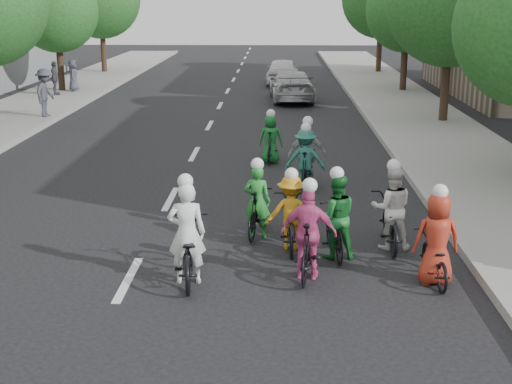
{
  "coord_description": "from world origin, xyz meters",
  "views": [
    {
      "loc": [
        2.53,
        -11.28,
        4.69
      ],
      "look_at": [
        2.13,
        2.08,
        1.0
      ],
      "focal_mm": 50.0,
      "sensor_mm": 36.0,
      "label": 1
    }
  ],
  "objects_px": {
    "cyclist_3": "(308,241)",
    "cyclist_5": "(257,208)",
    "spectator_0": "(45,93)",
    "cyclist_6": "(391,216)",
    "follow_car_trail": "(283,71)",
    "spectator_1": "(55,78)",
    "spectator_2": "(73,75)",
    "cyclist_0": "(188,246)",
    "cyclist_2": "(291,218)",
    "cyclist_8": "(307,162)",
    "cyclist_1": "(335,223)",
    "cyclist_7": "(305,163)",
    "cyclist_9": "(271,143)",
    "cyclist_4": "(435,248)",
    "follow_car_lead": "(292,86)"
  },
  "relations": [
    {
      "from": "cyclist_8",
      "to": "cyclist_7",
      "type": "bearing_deg",
      "value": 67.6
    },
    {
      "from": "cyclist_9",
      "to": "spectator_1",
      "type": "xyz_separation_m",
      "value": [
        -10.31,
        13.23,
        0.36
      ]
    },
    {
      "from": "follow_car_lead",
      "to": "spectator_0",
      "type": "bearing_deg",
      "value": 27.09
    },
    {
      "from": "cyclist_3",
      "to": "cyclist_4",
      "type": "distance_m",
      "value": 2.13
    },
    {
      "from": "cyclist_1",
      "to": "spectator_1",
      "type": "height_order",
      "value": "cyclist_1"
    },
    {
      "from": "cyclist_1",
      "to": "cyclist_5",
      "type": "height_order",
      "value": "cyclist_1"
    },
    {
      "from": "follow_car_trail",
      "to": "spectator_2",
      "type": "xyz_separation_m",
      "value": [
        -10.3,
        -4.31,
        0.19
      ]
    },
    {
      "from": "cyclist_9",
      "to": "spectator_0",
      "type": "bearing_deg",
      "value": -34.04
    },
    {
      "from": "cyclist_9",
      "to": "follow_car_trail",
      "type": "xyz_separation_m",
      "value": [
        0.46,
        18.97,
        0.14
      ]
    },
    {
      "from": "cyclist_1",
      "to": "spectator_0",
      "type": "distance_m",
      "value": 17.83
    },
    {
      "from": "follow_car_lead",
      "to": "follow_car_trail",
      "type": "distance_m",
      "value": 6.34
    },
    {
      "from": "cyclist_2",
      "to": "spectator_2",
      "type": "xyz_separation_m",
      "value": [
        -10.29,
        21.91,
        0.33
      ]
    },
    {
      "from": "cyclist_3",
      "to": "cyclist_5",
      "type": "distance_m",
      "value": 2.39
    },
    {
      "from": "cyclist_0",
      "to": "spectator_0",
      "type": "bearing_deg",
      "value": -70.35
    },
    {
      "from": "cyclist_3",
      "to": "cyclist_5",
      "type": "bearing_deg",
      "value": -58.45
    },
    {
      "from": "cyclist_5",
      "to": "spectator_0",
      "type": "distance_m",
      "value": 16.04
    },
    {
      "from": "cyclist_8",
      "to": "cyclist_9",
      "type": "distance_m",
      "value": 2.86
    },
    {
      "from": "spectator_1",
      "to": "spectator_2",
      "type": "xyz_separation_m",
      "value": [
        0.48,
        1.43,
        -0.03
      ]
    },
    {
      "from": "spectator_1",
      "to": "follow_car_lead",
      "type": "bearing_deg",
      "value": -104.14
    },
    {
      "from": "cyclist_6",
      "to": "follow_car_trail",
      "type": "height_order",
      "value": "cyclist_6"
    },
    {
      "from": "follow_car_trail",
      "to": "cyclist_6",
      "type": "bearing_deg",
      "value": 96.23
    },
    {
      "from": "cyclist_1",
      "to": "cyclist_5",
      "type": "distance_m",
      "value": 1.88
    },
    {
      "from": "cyclist_4",
      "to": "spectator_0",
      "type": "height_order",
      "value": "spectator_0"
    },
    {
      "from": "spectator_2",
      "to": "cyclist_8",
      "type": "bearing_deg",
      "value": -155.0
    },
    {
      "from": "cyclist_7",
      "to": "cyclist_9",
      "type": "xyz_separation_m",
      "value": [
        -0.89,
        2.9,
        -0.07
      ]
    },
    {
      "from": "cyclist_0",
      "to": "cyclist_1",
      "type": "xyz_separation_m",
      "value": [
        2.58,
        1.23,
        0.04
      ]
    },
    {
      "from": "cyclist_1",
      "to": "cyclist_3",
      "type": "relative_size",
      "value": 0.97
    },
    {
      "from": "cyclist_0",
      "to": "cyclist_9",
      "type": "distance_m",
      "value": 9.05
    },
    {
      "from": "spectator_1",
      "to": "spectator_2",
      "type": "distance_m",
      "value": 1.51
    },
    {
      "from": "cyclist_3",
      "to": "spectator_0",
      "type": "distance_m",
      "value": 18.4
    },
    {
      "from": "spectator_1",
      "to": "cyclist_0",
      "type": "bearing_deg",
      "value": -169.06
    },
    {
      "from": "cyclist_3",
      "to": "cyclist_4",
      "type": "xyz_separation_m",
      "value": [
        2.12,
        -0.17,
        -0.05
      ]
    },
    {
      "from": "cyclist_2",
      "to": "cyclist_6",
      "type": "relative_size",
      "value": 0.96
    },
    {
      "from": "spectator_1",
      "to": "cyclist_3",
      "type": "bearing_deg",
      "value": -164.45
    },
    {
      "from": "spectator_0",
      "to": "spectator_2",
      "type": "xyz_separation_m",
      "value": [
        -1.05,
        7.65,
        -0.17
      ]
    },
    {
      "from": "cyclist_2",
      "to": "cyclist_8",
      "type": "xyz_separation_m",
      "value": [
        0.49,
        4.55,
        0.05
      ]
    },
    {
      "from": "cyclist_5",
      "to": "cyclist_8",
      "type": "height_order",
      "value": "cyclist_8"
    },
    {
      "from": "cyclist_5",
      "to": "spectator_2",
      "type": "relative_size",
      "value": 1.1
    },
    {
      "from": "cyclist_5",
      "to": "cyclist_7",
      "type": "bearing_deg",
      "value": -96.01
    },
    {
      "from": "cyclist_1",
      "to": "cyclist_7",
      "type": "xyz_separation_m",
      "value": [
        -0.37,
        4.82,
        -0.0
      ]
    },
    {
      "from": "cyclist_9",
      "to": "spectator_1",
      "type": "relative_size",
      "value": 1.02
    },
    {
      "from": "cyclist_2",
      "to": "cyclist_7",
      "type": "xyz_separation_m",
      "value": [
        0.44,
        4.35,
        0.07
      ]
    },
    {
      "from": "cyclist_3",
      "to": "cyclist_6",
      "type": "relative_size",
      "value": 0.93
    },
    {
      "from": "spectator_0",
      "to": "follow_car_lead",
      "type": "bearing_deg",
      "value": -52.97
    },
    {
      "from": "cyclist_1",
      "to": "follow_car_trail",
      "type": "bearing_deg",
      "value": -94.12
    },
    {
      "from": "cyclist_2",
      "to": "cyclist_7",
      "type": "relative_size",
      "value": 1.09
    },
    {
      "from": "cyclist_1",
      "to": "cyclist_2",
      "type": "height_order",
      "value": "cyclist_1"
    },
    {
      "from": "cyclist_1",
      "to": "cyclist_8",
      "type": "height_order",
      "value": "cyclist_8"
    },
    {
      "from": "cyclist_1",
      "to": "cyclist_3",
      "type": "height_order",
      "value": "cyclist_3"
    },
    {
      "from": "cyclist_2",
      "to": "cyclist_4",
      "type": "xyz_separation_m",
      "value": [
        2.4,
        -1.66,
        0.02
      ]
    }
  ]
}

